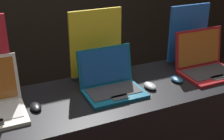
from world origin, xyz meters
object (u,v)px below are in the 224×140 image
Objects in this scene: promo_stand_middle at (96,46)px; promo_stand_back at (188,35)px; mouse_middle at (150,86)px; mouse_back at (177,79)px; mouse_front at (36,107)px; laptop_back at (206,64)px; laptop_middle at (111,83)px.

promo_stand_middle is 1.07× the size of promo_stand_back.
mouse_middle reaches higher than mouse_back.
mouse_front is at bearing -151.71° from promo_stand_middle.
laptop_back is at bearing 5.49° from mouse_middle.
laptop_middle is 0.78m from promo_stand_back.
promo_stand_middle is 1.19× the size of laptop_back.
laptop_back is (0.74, -0.02, 0.01)m from laptop_middle.
mouse_back is at bearing -2.48° from mouse_front.
promo_stand_middle reaches higher than laptop_middle.
mouse_middle is (0.73, -0.05, 0.00)m from mouse_front.
promo_stand_middle is at bearing 128.90° from mouse_middle.
laptop_middle is 0.92× the size of laptop_back.
promo_stand_back reaches higher than mouse_middle.
mouse_front and mouse_back have the same top height.
promo_stand_back reaches higher than mouse_front.
mouse_back is (0.47, -0.30, -0.21)m from promo_stand_middle.
promo_stand_middle is 4.73× the size of mouse_back.
promo_stand_middle reaches higher than mouse_front.
mouse_middle is at bearing -177.27° from mouse_back.
promo_stand_middle is at bearing 147.38° from mouse_back.
laptop_middle reaches higher than mouse_front.
promo_stand_back is at bearing 90.00° from laptop_back.
mouse_front is 0.73m from mouse_middle.
mouse_back is (0.47, -0.06, -0.05)m from laptop_middle.
laptop_middle is at bearing 173.10° from mouse_back.
laptop_back is 3.97× the size of mouse_back.
mouse_back is (0.22, 0.01, -0.00)m from mouse_middle.
promo_stand_middle reaches higher than promo_stand_back.
promo_stand_back reaches higher than mouse_back.
promo_stand_middle is 0.80m from laptop_back.
laptop_back reaches higher than mouse_middle.
mouse_front is 0.27× the size of laptop_back.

